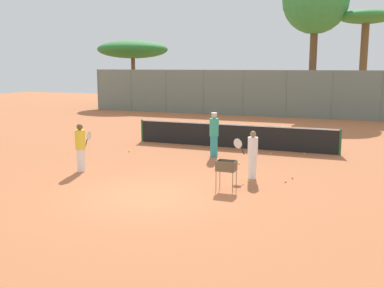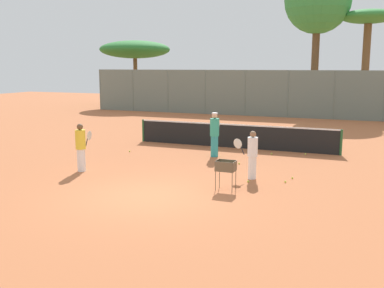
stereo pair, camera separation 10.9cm
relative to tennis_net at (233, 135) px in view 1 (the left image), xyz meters
The scene contains 20 objects.
ground_plane 8.23m from the tennis_net, 90.00° to the right, with size 80.00×80.00×0.00m, color #B7663D.
tennis_net is the anchor object (origin of this frame).
back_fence 13.00m from the tennis_net, 90.00° to the left, with size 31.30×0.08×3.33m.
tree_1 19.30m from the tennis_net, 74.52° to the left, with size 4.08×4.08×7.72m.
tree_2 18.53m from the tennis_net, 85.64° to the left, with size 4.93×4.93×10.91m.
tree_3 22.67m from the tennis_net, 130.50° to the left, with size 6.25×6.25×5.84m.
player_white_outfit 2.22m from the tennis_net, 93.71° to the right, with size 0.37×0.93×1.78m.
player_red_cap 7.29m from the tennis_net, 119.33° to the right, with size 0.35×0.90×1.66m.
player_yellow_shirt 5.61m from the tennis_net, 67.00° to the right, with size 0.87×0.33×1.57m.
ball_cart 7.00m from the tennis_net, 74.97° to the right, with size 0.56×0.41×0.88m.
tennis_ball_0 6.10m from the tennis_net, 68.68° to the right, with size 0.07×0.07×0.07m, color #D1E54C.
tennis_ball_1 5.81m from the tennis_net, 53.80° to the right, with size 0.07×0.07×0.07m, color #D1E54C.
tennis_ball_2 4.11m from the tennis_net, 74.44° to the right, with size 0.07×0.07×0.07m, color #D1E54C.
tennis_ball_3 3.29m from the tennis_net, ahead, with size 0.07×0.07×0.07m, color #D1E54C.
tennis_ball_4 3.47m from the tennis_net, 69.56° to the right, with size 0.07×0.07×0.07m, color #D1E54C.
tennis_ball_5 4.66m from the tennis_net, 145.25° to the right, with size 0.07×0.07×0.07m, color #D1E54C.
tennis_ball_6 3.86m from the tennis_net, 76.49° to the right, with size 0.07×0.07×0.07m, color #D1E54C.
tennis_ball_7 6.22m from the tennis_net, 57.82° to the right, with size 0.07×0.07×0.07m, color #D1E54C.
tennis_ball_8 2.19m from the tennis_net, 25.51° to the right, with size 0.07×0.07×0.07m, color #D1E54C.
parked_car 16.30m from the tennis_net, 103.88° to the left, with size 4.20×1.70×1.60m.
Camera 1 is at (5.66, -10.83, 3.62)m, focal length 42.00 mm.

